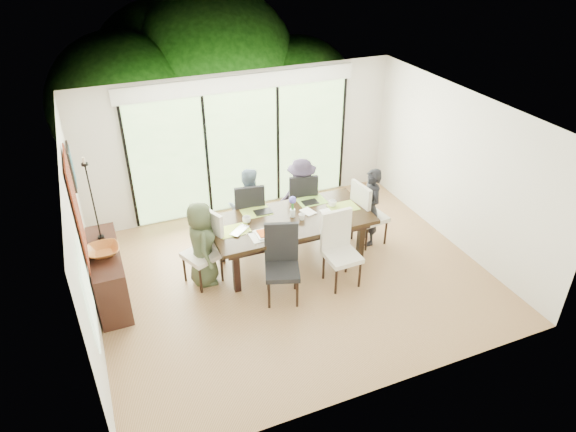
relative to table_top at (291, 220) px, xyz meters
name	(u,v)px	position (x,y,z in m)	size (l,w,h in m)	color
floor	(294,276)	(-0.13, -0.44, -0.79)	(6.00, 5.00, 0.01)	brown
ceiling	(295,117)	(-0.13, -0.44, 1.92)	(6.00, 5.00, 0.01)	white
wall_back	(242,143)	(-0.13, 2.07, 0.56)	(6.00, 0.02, 2.70)	silver
wall_front	(384,308)	(-0.13, -2.95, 0.56)	(6.00, 0.02, 2.70)	silver
wall_left	(81,247)	(-3.14, -0.44, 0.56)	(0.02, 5.00, 2.70)	silver
wall_right	(459,170)	(2.88, -0.44, 0.56)	(0.02, 5.00, 2.70)	silver
glass_doors	(243,151)	(-0.13, 2.03, 0.41)	(4.20, 0.02, 2.30)	#598C3F
blinds_header	(240,83)	(-0.13, 2.02, 1.71)	(4.40, 0.06, 0.28)	white
mullion_a	(129,170)	(-2.23, 2.02, 0.41)	(0.05, 0.04, 2.30)	black
mullion_b	(207,157)	(-0.83, 2.02, 0.41)	(0.05, 0.04, 2.30)	black
mullion_c	(278,146)	(0.57, 2.02, 0.41)	(0.05, 0.04, 2.30)	black
mullion_d	(342,135)	(1.97, 2.02, 0.41)	(0.05, 0.04, 2.30)	black
side_window	(88,292)	(-3.10, -1.64, 0.71)	(0.02, 0.90, 1.00)	#8CAD7F
deck	(232,189)	(-0.13, 2.96, -0.84)	(6.00, 1.80, 0.10)	brown
rail_top	(220,149)	(-0.13, 3.76, -0.24)	(6.00, 0.08, 0.06)	#503B22
foliage_left	(124,107)	(-1.93, 4.76, 0.65)	(3.20, 3.20, 3.20)	#14380F
foliage_mid	(214,73)	(0.27, 5.36, 1.01)	(4.00, 4.00, 4.00)	#14380F
foliage_right	(297,96)	(2.07, 4.56, 0.47)	(2.80, 2.80, 2.80)	#14380F
foliage_far	(167,77)	(-0.73, 6.06, 0.83)	(3.60, 3.60, 3.60)	#14380F
table_top	(291,220)	(0.00, 0.00, 0.00)	(2.63, 1.20, 0.07)	black
table_apron	(291,225)	(0.00, 0.00, -0.10)	(2.41, 0.99, 0.11)	black
table_leg_fl	(236,271)	(-1.08, -0.43, -0.41)	(0.10, 0.10, 0.76)	black
table_leg_fr	(361,241)	(1.08, -0.43, -0.41)	(0.10, 0.10, 0.76)	black
table_leg_bl	(221,242)	(-1.08, 0.43, -0.41)	(0.10, 0.10, 0.76)	black
table_leg_br	(337,216)	(1.08, 0.43, -0.41)	(0.10, 0.10, 0.76)	black
chair_left_end	(201,250)	(-1.50, 0.00, -0.19)	(0.50, 0.50, 1.20)	white
chair_right_end	(371,212)	(1.50, 0.00, -0.19)	(0.50, 0.50, 1.20)	beige
chair_far_left	(248,211)	(-0.45, 0.85, -0.19)	(0.50, 0.50, 1.20)	black
chair_far_right	(301,200)	(0.55, 0.85, -0.19)	(0.50, 0.50, 1.20)	black
chair_near_left	(282,266)	(-0.50, -0.87, -0.19)	(0.50, 0.50, 1.20)	black
chair_near_right	(343,251)	(0.50, -0.87, -0.19)	(0.50, 0.50, 1.20)	silver
person_left_end	(202,244)	(-1.48, 0.00, -0.08)	(0.66, 0.41, 1.41)	#404D33
person_right_end	(370,207)	(1.48, 0.00, -0.08)	(0.66, 0.41, 1.41)	black
person_far_left	(248,206)	(-0.45, 0.83, -0.08)	(0.66, 0.41, 1.41)	slate
person_far_right	(301,196)	(0.55, 0.83, -0.08)	(0.66, 0.41, 1.41)	#282131
placemat_left	(235,230)	(-0.95, 0.00, 0.04)	(0.48, 0.35, 0.01)	#B1C747
placemat_right	(343,207)	(0.95, 0.00, 0.04)	(0.48, 0.35, 0.01)	#8CA43A
placemat_far_l	(256,212)	(-0.45, 0.40, 0.04)	(0.48, 0.35, 0.01)	#93B23F
placemat_far_r	(311,201)	(0.55, 0.40, 0.04)	(0.48, 0.35, 0.01)	#78A83C
placemat_paper	(265,235)	(-0.55, -0.30, 0.04)	(0.48, 0.35, 0.01)	white
tablet_far_l	(263,212)	(-0.35, 0.35, 0.05)	(0.28, 0.20, 0.01)	black
tablet_far_r	(310,202)	(0.50, 0.35, 0.04)	(0.26, 0.19, 0.01)	black
papers	(331,211)	(0.70, -0.05, 0.04)	(0.33, 0.24, 0.00)	white
platter_base	(265,234)	(-0.55, -0.30, 0.05)	(0.28, 0.28, 0.03)	white
platter_snacks	(265,233)	(-0.55, -0.30, 0.07)	(0.22, 0.22, 0.02)	#DB5619
vase	(293,213)	(0.05, 0.05, 0.10)	(0.09, 0.09, 0.13)	silver
hyacinth_stems	(293,206)	(0.05, 0.05, 0.23)	(0.04, 0.04, 0.18)	#337226
hyacinth_blooms	(293,200)	(0.05, 0.05, 0.34)	(0.12, 0.12, 0.12)	#5B54D2
laptop	(243,232)	(-0.85, -0.10, 0.05)	(0.36, 0.23, 0.03)	silver
cup_a	(247,220)	(-0.70, 0.15, 0.09)	(0.14, 0.14, 0.11)	white
cup_b	(302,217)	(0.15, -0.10, 0.08)	(0.11, 0.11, 0.10)	white
cup_c	(333,204)	(0.80, 0.10, 0.09)	(0.14, 0.14, 0.11)	white
book	(304,213)	(0.25, 0.05, 0.04)	(0.18, 0.25, 0.02)	white
sideboard	(109,274)	(-2.89, 0.14, -0.36)	(0.43, 1.54, 0.86)	black
bowl	(103,251)	(-2.89, 0.04, 0.13)	(0.46, 0.46, 0.11)	#9A5621
candlestick_base	(101,237)	(-2.89, 0.49, 0.10)	(0.10, 0.10, 0.04)	black
candlestick_shaft	(93,202)	(-2.89, 0.49, 0.70)	(0.02, 0.02, 1.20)	black
candlestick_pan	(85,164)	(-2.89, 0.49, 1.30)	(0.10, 0.10, 0.03)	black
candle	(84,161)	(-2.89, 0.49, 1.35)	(0.03, 0.03, 0.10)	silver
tapestry	(77,209)	(-3.10, -0.04, 0.91)	(0.02, 1.00, 1.50)	maroon
art_frame	(71,167)	(-3.10, 1.26, 0.96)	(0.03, 0.55, 0.65)	black
art_canvas	(73,166)	(-3.08, 1.26, 0.96)	(0.01, 0.45, 0.55)	#173E4A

